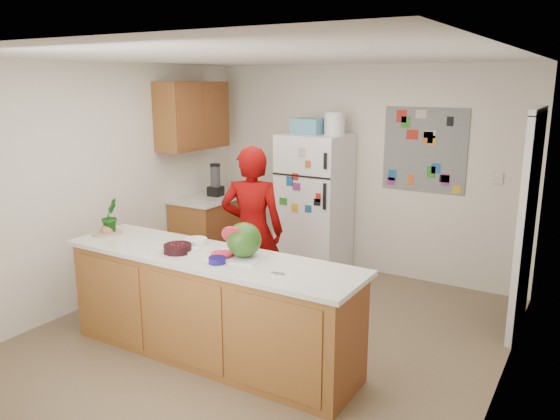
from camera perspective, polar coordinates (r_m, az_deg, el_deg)
The scene contains 26 objects.
floor at distance 5.17m, azimuth -1.83°, elevation -13.37°, with size 4.00×4.50×0.02m, color brown.
wall_back at distance 6.71m, azimuth 8.60°, elevation 4.11°, with size 4.00×0.02×2.50m, color beige.
wall_left at distance 6.04m, azimuth -18.19°, elevation 2.56°, with size 0.02×4.50×2.50m, color beige.
wall_right at distance 4.05m, azimuth 22.76°, elevation -2.97°, with size 0.02×4.50×2.50m, color beige.
ceiling at distance 4.62m, azimuth -2.07°, elevation 15.78°, with size 4.00×4.50×0.02m, color white.
doorway at distance 5.50m, azimuth 24.57°, elevation -1.47°, with size 0.03×0.85×2.04m, color black.
peninsula_base at distance 4.71m, azimuth -7.29°, elevation -10.18°, with size 2.60×0.62×0.88m, color brown.
peninsula_top at distance 4.55m, azimuth -7.46°, elevation -4.87°, with size 2.68×0.70×0.04m, color silver.
side_counter_base at distance 6.96m, azimuth -7.57°, elevation -2.44°, with size 0.60×0.80×0.86m, color brown.
side_counter_top at distance 6.85m, azimuth -7.69°, elevation 1.18°, with size 0.64×0.84×0.04m, color silver.
upper_cabinets at distance 6.76m, azimuth -9.10°, elevation 9.70°, with size 0.35×1.00×0.80m, color brown.
refrigerator at distance 6.63m, azimuth 3.63°, elevation 0.60°, with size 0.75×0.70×1.70m, color silver.
fridge_top_bin at distance 6.54m, azimuth 2.96°, elevation 8.77°, with size 0.35×0.28×0.18m, color #5999B2.
photo_collage at distance 6.40m, azimuth 14.86°, elevation 6.08°, with size 0.95×0.01×0.95m, color slate.
person at distance 5.43m, azimuth -2.91°, elevation -2.24°, with size 0.62×0.41×1.71m, color #670403.
blender_appliance at distance 6.88m, azimuth -6.76°, elevation 3.04°, with size 0.12×0.12×0.38m, color black.
cutting_board at distance 4.44m, azimuth -4.55°, elevation -4.89°, with size 0.43×0.33×0.01m, color white.
watermelon at distance 4.38m, azimuth -3.79°, elevation -3.12°, with size 0.28×0.28×0.28m, color #275512.
watermelon_slice at distance 4.46m, azimuth -6.07°, elevation -4.62°, with size 0.18×0.18×0.02m, color red.
cherry_bowl at distance 4.63m, azimuth -10.65°, elevation -3.96°, with size 0.23×0.23×0.07m, color black.
white_bowl at distance 4.80m, azimuth -8.77°, elevation -3.31°, with size 0.19×0.19×0.06m, color white.
cobalt_bowl at distance 4.32m, azimuth -6.60°, elevation -5.24°, with size 0.14×0.14×0.05m, color #150E5E.
plate at distance 5.35m, azimuth -17.60°, elevation -2.30°, with size 0.28×0.28×0.02m, color #BBA692.
paper_towel at distance 4.66m, azimuth -9.65°, elevation -4.11°, with size 0.19×0.17×0.02m, color silver.
keys at distance 4.05m, azimuth -0.25°, elevation -6.68°, with size 0.09×0.04×0.01m, color gray.
potted_plant at distance 5.34m, azimuth -17.36°, elevation -0.60°, with size 0.18×0.14×0.32m, color #134619.
Camera 1 is at (2.51, -3.87, 2.32)m, focal length 35.00 mm.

